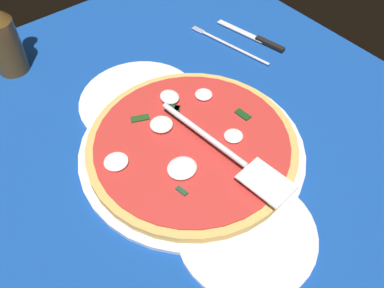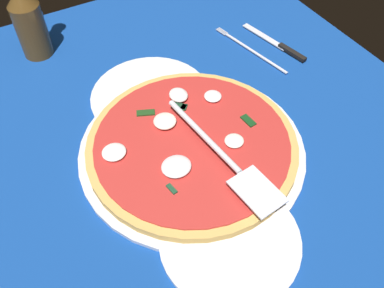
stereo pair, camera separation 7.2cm
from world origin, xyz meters
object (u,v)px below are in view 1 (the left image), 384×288
dinner_plate_left (140,101)px  place_setting_far (243,43)px  pizza (191,144)px  beer_bottle (0,35)px  pizza_server (228,153)px  dinner_plate_right (247,233)px

dinner_plate_left → place_setting_far: 29.15cm
pizza → beer_bottle: (-40.92, -15.39, 6.93)cm
pizza → place_setting_far: pizza is taller
dinner_plate_left → pizza: bearing=0.8°
dinner_plate_left → pizza_server: pizza_server is taller
dinner_plate_right → pizza: pizza is taller
dinner_plate_left → pizza_server: size_ratio=0.85×
pizza → pizza_server: (6.90, 2.25, 2.52)cm
dinner_plate_right → beer_bottle: size_ratio=0.91×
dinner_plate_left → pizza: (15.96, 0.23, 1.57)cm
dinner_plate_right → pizza_server: (-11.22, 5.90, 4.10)cm
dinner_plate_left → pizza: pizza is taller
pizza_server → beer_bottle: (-47.82, -17.64, 4.41)cm
pizza_server → place_setting_far: (-24.13, 26.65, -4.24)cm
pizza → dinner_plate_left: bearing=-179.2°
dinner_plate_right → pizza_server: pizza_server is taller
pizza → beer_bottle: 44.27cm
pizza → place_setting_far: bearing=120.8°
dinner_plate_left → place_setting_far: (-1.26, 29.12, -0.14)cm
dinner_plate_right → place_setting_far: size_ratio=1.02×
dinner_plate_right → dinner_plate_left: bearing=174.3°
dinner_plate_right → beer_bottle: beer_bottle is taller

